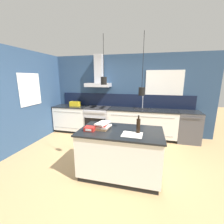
{
  "coord_description": "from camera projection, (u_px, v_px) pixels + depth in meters",
  "views": [
    {
      "loc": [
        0.81,
        -2.94,
        1.86
      ],
      "look_at": [
        -0.05,
        0.51,
        1.05
      ],
      "focal_mm": 24.0,
      "sensor_mm": 36.0,
      "label": 1
    }
  ],
  "objects": [
    {
      "name": "ground_plane",
      "position": [
        109.0,
        162.0,
        3.39
      ],
      "size": [
        16.0,
        16.0,
        0.0
      ],
      "primitive_type": "plane",
      "color": "tan",
      "rests_on": "ground"
    },
    {
      "name": "wall_back",
      "position": [
        123.0,
        94.0,
        4.99
      ],
      "size": [
        5.6,
        2.42,
        2.6
      ],
      "color": "navy",
      "rests_on": "ground_plane"
    },
    {
      "name": "wall_left",
      "position": [
        34.0,
        98.0,
        4.33
      ],
      "size": [
        0.08,
        3.8,
        2.6
      ],
      "color": "navy",
      "rests_on": "ground_plane"
    },
    {
      "name": "counter_run_left",
      "position": [
        72.0,
        118.0,
        5.31
      ],
      "size": [
        1.15,
        0.64,
        0.91
      ],
      "color": "black",
      "rests_on": "ground_plane"
    },
    {
      "name": "counter_run_sink",
      "position": [
        141.0,
        123.0,
        4.74
      ],
      "size": [
        2.11,
        0.64,
        1.3
      ],
      "color": "black",
      "rests_on": "ground_plane"
    },
    {
      "name": "oven_range",
      "position": [
        98.0,
        120.0,
        5.08
      ],
      "size": [
        0.81,
        0.66,
        0.91
      ],
      "color": "#B5B5BA",
      "rests_on": "ground_plane"
    },
    {
      "name": "dishwasher",
      "position": [
        188.0,
        127.0,
        4.42
      ],
      "size": [
        0.63,
        0.65,
        0.91
      ],
      "color": "#4C4C51",
      "rests_on": "ground_plane"
    },
    {
      "name": "kitchen_island",
      "position": [
        120.0,
        153.0,
        2.88
      ],
      "size": [
        1.54,
        0.9,
        0.91
      ],
      "color": "black",
      "rests_on": "ground_plane"
    },
    {
      "name": "bottle_on_island",
      "position": [
        138.0,
        126.0,
        2.63
      ],
      "size": [
        0.07,
        0.07,
        0.32
      ],
      "color": "black",
      "rests_on": "kitchen_island"
    },
    {
      "name": "book_stack",
      "position": [
        103.0,
        126.0,
        2.87
      ],
      "size": [
        0.28,
        0.37,
        0.12
      ],
      "color": "olive",
      "rests_on": "kitchen_island"
    },
    {
      "name": "red_supply_box",
      "position": [
        90.0,
        129.0,
        2.76
      ],
      "size": [
        0.19,
        0.15,
        0.08
      ],
      "color": "red",
      "rests_on": "kitchen_island"
    },
    {
      "name": "paper_pile",
      "position": [
        132.0,
        135.0,
        2.57
      ],
      "size": [
        0.36,
        0.3,
        0.01
      ],
      "color": "silver",
      "rests_on": "kitchen_island"
    },
    {
      "name": "yellow_toolbox",
      "position": [
        75.0,
        104.0,
        5.16
      ],
      "size": [
        0.34,
        0.18,
        0.19
      ],
      "color": "gold",
      "rests_on": "counter_run_left"
    }
  ]
}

